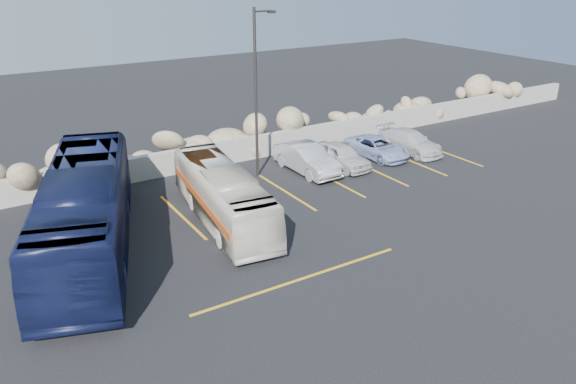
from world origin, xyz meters
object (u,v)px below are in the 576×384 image
vintage_bus (223,195)px  car_a (341,155)px  tour_coach (86,211)px  car_c (410,141)px  lamppost (257,90)px  car_b (307,159)px  car_d (377,148)px

vintage_bus → car_a: size_ratio=2.24×
tour_coach → car_a: bearing=28.5°
vintage_bus → car_c: 12.99m
tour_coach → lamppost: bearing=39.5°
vintage_bus → car_c: vintage_bus is taller
car_b → vintage_bus: bearing=-154.8°
vintage_bus → car_b: vintage_bus is taller
car_a → vintage_bus: bearing=-164.9°
lamppost → car_a: 5.69m
car_d → lamppost: bearing=167.6°
lamppost → car_d: size_ratio=2.06×
tour_coach → car_b: tour_coach is taller
car_a → car_c: bearing=-4.3°
car_a → tour_coach: bearing=-173.4°
car_a → car_c: car_a is taller
tour_coach → car_b: bearing=31.6°
car_a → car_b: (-1.88, 0.30, 0.08)m
lamppost → car_b: (2.33, -0.81, -3.59)m
tour_coach → car_d: bearing=27.6°
car_a → car_b: 1.91m
car_b → car_d: bearing=-2.2°
vintage_bus → car_b: bearing=33.5°
lamppost → tour_coach: 10.04m
vintage_bus → car_a: vintage_bus is taller
tour_coach → car_c: bearing=25.7°
tour_coach → car_c: tour_coach is taller
car_c → car_d: car_c is taller
tour_coach → car_d: tour_coach is taller
car_a → car_d: 2.63m
tour_coach → car_d: (15.83, 2.62, -1.05)m
vintage_bus → tour_coach: 5.29m
car_b → car_d: 4.51m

